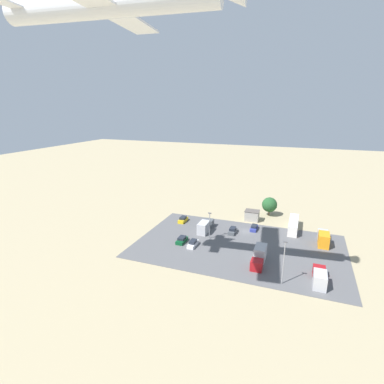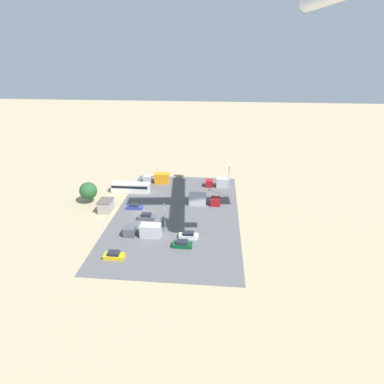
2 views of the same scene
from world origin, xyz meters
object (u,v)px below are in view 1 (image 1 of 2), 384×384
parked_car_2 (182,240)px  parked_truck_2 (205,226)px  parked_car_0 (193,244)px  parked_truck_0 (323,238)px  shed_building (252,216)px  parked_truck_3 (259,256)px  bus (293,224)px  airplane (115,4)px  parked_truck_1 (320,277)px  parked_car_3 (183,220)px  parked_car_4 (254,228)px  parked_car_1 (233,231)px

parked_car_2 → parked_truck_2: bearing=-110.2°
parked_car_0 → parked_truck_0: parked_truck_0 is taller
shed_building → parked_truck_3: size_ratio=0.50×
bus → parked_truck_3: (6.39, 22.54, -0.15)m
bus → airplane: (25.77, 45.40, 46.75)m
shed_building → parked_car_2: (14.51, 22.50, -0.94)m
parked_truck_1 → parked_truck_3: (12.73, -4.54, 0.10)m
parked_car_2 → parked_truck_3: 20.96m
parked_car_3 → parked_car_4: size_ratio=0.97×
parked_car_1 → parked_car_3: bearing=169.4°
parked_car_0 → parked_truck_2: size_ratio=0.51×
parked_car_3 → airplane: size_ratio=0.12×
parked_car_4 → parked_truck_3: (-4.24, 18.50, 0.88)m
parked_car_1 → parked_truck_0: (-23.70, -1.61, 0.86)m
parked_car_3 → parked_car_2: bearing=111.3°
shed_building → parked_truck_0: parked_truck_0 is taller
parked_car_0 → parked_truck_0: (-31.32, -13.31, 0.90)m
parked_truck_0 → parked_truck_2: bearing=-174.5°
parked_car_0 → airplane: 53.98m
parked_truck_3 → airplane: size_ratio=0.24×
shed_building → parked_car_3: (19.86, 8.77, -0.90)m
parked_truck_2 → parked_truck_3: size_ratio=0.99×
bus → parked_car_2: (27.06, 19.22, -0.99)m
parked_car_0 → parked_truck_0: 34.05m
parked_truck_3 → bus: bearing=-105.8°
parked_car_3 → parked_truck_0: size_ratio=0.52×
airplane → parked_truck_0: bearing=132.9°
parked_car_2 → parked_truck_0: parked_truck_0 is taller
bus → parked_truck_3: parked_truck_3 is taller
parked_car_0 → parked_car_4: size_ratio=1.01×
parked_car_2 → parked_truck_1: bearing=166.8°
parked_truck_1 → parked_truck_2: parked_truck_2 is taller
parked_car_3 → parked_truck_2: parked_truck_2 is taller
parked_truck_1 → airplane: (32.11, 18.31, 47.00)m
parked_car_3 → parked_car_4: bearing=-176.2°
parked_car_3 → parked_car_4: (-21.78, -1.45, -0.08)m
bus → parked_car_1: 18.11m
parked_car_1 → parked_car_0: bearing=-123.1°
shed_building → parked_truck_1: bearing=121.9°
bus → parked_truck_2: (23.67, 9.98, -0.18)m
parked_car_2 → parked_car_3: size_ratio=1.02×
shed_building → parked_car_1: 12.36m
shed_building → bus: bearing=165.3°
parked_truck_3 → airplane: airplane is taller
parked_truck_2 → bus: bearing=22.9°
shed_building → parked_truck_1: size_ratio=0.59×
parked_car_0 → parked_car_2: bearing=-16.7°
parked_truck_3 → parked_car_3: bearing=-33.2°
parked_car_0 → parked_truck_1: size_ratio=0.60×
parked_car_2 → airplane: bearing=92.8°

